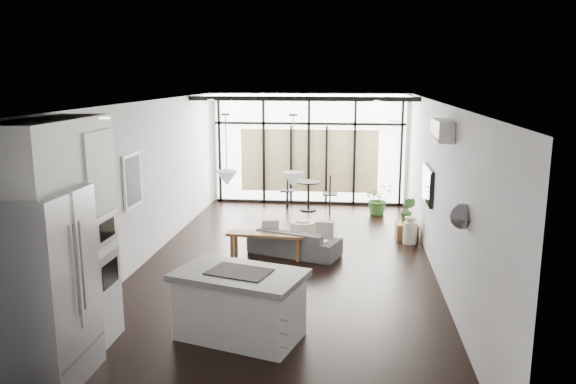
% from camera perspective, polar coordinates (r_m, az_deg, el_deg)
% --- Properties ---
extents(floor, '(5.00, 10.00, 0.00)m').
position_cam_1_polar(floor, '(9.77, -0.20, -7.56)').
color(floor, black).
rests_on(floor, ground).
extents(ceiling, '(5.00, 10.00, 0.00)m').
position_cam_1_polar(ceiling, '(9.23, -0.22, 9.09)').
color(ceiling, white).
rests_on(ceiling, ground).
extents(wall_left, '(0.02, 10.00, 2.80)m').
position_cam_1_polar(wall_left, '(10.00, -14.59, 0.83)').
color(wall_left, silver).
rests_on(wall_left, ground).
extents(wall_right, '(0.02, 10.00, 2.80)m').
position_cam_1_polar(wall_right, '(9.44, 15.04, 0.17)').
color(wall_right, silver).
rests_on(wall_right, ground).
extents(wall_back, '(5.00, 0.02, 2.80)m').
position_cam_1_polar(wall_back, '(14.31, 2.16, 4.40)').
color(wall_back, silver).
rests_on(wall_back, ground).
extents(wall_front, '(5.00, 0.02, 2.80)m').
position_cam_1_polar(wall_front, '(4.66, -7.62, -11.44)').
color(wall_front, silver).
rests_on(wall_front, ground).
extents(glazing, '(5.00, 0.20, 2.80)m').
position_cam_1_polar(glazing, '(14.19, 2.12, 4.34)').
color(glazing, black).
rests_on(glazing, ground).
extents(skylight, '(4.70, 1.90, 0.06)m').
position_cam_1_polar(skylight, '(13.20, 1.86, 9.75)').
color(skylight, white).
rests_on(skylight, ceiling).
extents(neighbour_building, '(3.50, 0.02, 1.60)m').
position_cam_1_polar(neighbour_building, '(14.30, 2.13, 3.18)').
color(neighbour_building, beige).
rests_on(neighbour_building, ground).
extents(island, '(1.77, 1.34, 0.86)m').
position_cam_1_polar(island, '(7.15, -4.92, -11.35)').
color(island, silver).
rests_on(island, floor).
extents(cooktop, '(0.86, 0.69, 0.01)m').
position_cam_1_polar(cooktop, '(6.99, -4.99, -8.06)').
color(cooktop, black).
rests_on(cooktop, island).
extents(fridge, '(0.81, 1.01, 2.08)m').
position_cam_1_polar(fridge, '(6.48, -23.69, -9.01)').
color(fridge, '#AAABB0').
rests_on(fridge, floor).
extents(appliance_column, '(0.68, 0.71, 2.61)m').
position_cam_1_polar(appliance_column, '(7.16, -20.45, -4.58)').
color(appliance_column, silver).
rests_on(appliance_column, floor).
extents(upper_cabinets, '(0.62, 1.75, 0.86)m').
position_cam_1_polar(upper_cabinets, '(6.56, -22.83, 3.13)').
color(upper_cabinets, silver).
rests_on(upper_cabinets, wall_left).
extents(pendant_left, '(0.26, 0.26, 0.18)m').
position_cam_1_polar(pendant_left, '(6.78, -6.23, 1.41)').
color(pendant_left, white).
rests_on(pendant_left, ceiling).
extents(pendant_right, '(0.26, 0.26, 0.18)m').
position_cam_1_polar(pendant_right, '(6.65, 0.52, 1.28)').
color(pendant_right, white).
rests_on(pendant_right, ceiling).
extents(sofa, '(1.73, 1.02, 0.65)m').
position_cam_1_polar(sofa, '(10.31, 0.66, -4.61)').
color(sofa, '#515153').
rests_on(sofa, floor).
extents(console_bench, '(1.43, 0.44, 0.45)m').
position_cam_1_polar(console_bench, '(10.18, -2.23, -5.41)').
color(console_bench, brown).
rests_on(console_bench, floor).
extents(pouf, '(0.58, 0.58, 0.41)m').
position_cam_1_polar(pouf, '(11.11, 1.52, -4.04)').
color(pouf, beige).
rests_on(pouf, floor).
extents(crate, '(0.44, 0.44, 0.33)m').
position_cam_1_polar(crate, '(11.55, 11.98, -3.91)').
color(crate, brown).
rests_on(crate, floor).
extents(plant_tall, '(0.93, 0.97, 0.59)m').
position_cam_1_polar(plant_tall, '(13.43, 9.14, -1.03)').
color(plant_tall, '#336126').
rests_on(plant_tall, floor).
extents(plant_crate, '(0.45, 0.61, 0.24)m').
position_cam_1_polar(plant_crate, '(11.48, 12.04, -2.55)').
color(plant_crate, '#336126').
rests_on(plant_crate, crate).
extents(milk_can, '(0.30, 0.30, 0.53)m').
position_cam_1_polar(milk_can, '(11.24, 12.29, -3.81)').
color(milk_can, beige).
rests_on(milk_can, floor).
extents(bistro_set, '(1.68, 1.01, 0.75)m').
position_cam_1_polar(bistro_set, '(13.65, 2.08, -0.32)').
color(bistro_set, black).
rests_on(bistro_set, floor).
extents(tv, '(0.05, 1.10, 0.65)m').
position_cam_1_polar(tv, '(10.42, 14.01, 0.73)').
color(tv, black).
rests_on(tv, wall_right).
extents(ac_unit, '(0.22, 0.90, 0.30)m').
position_cam_1_polar(ac_unit, '(8.49, 15.38, 6.07)').
color(ac_unit, silver).
rests_on(ac_unit, wall_right).
extents(framed_art, '(0.04, 0.70, 0.90)m').
position_cam_1_polar(framed_art, '(9.50, -15.54, 1.14)').
color(framed_art, black).
rests_on(framed_art, wall_left).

